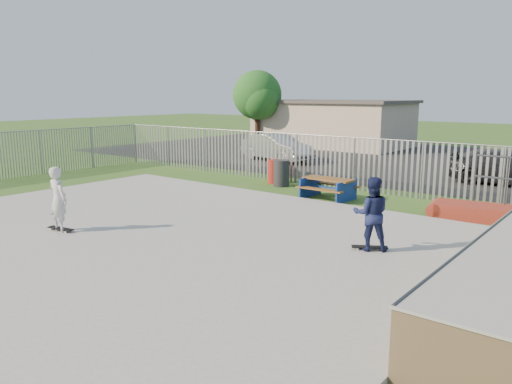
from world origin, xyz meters
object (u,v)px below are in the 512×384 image
Objects in this scene: trash_bin_red at (275,171)px; skater_white at (58,199)px; trash_bin_grey at (281,173)px; tree_left at (257,95)px; car_dark at (508,169)px; picnic_table at (328,188)px; funbox at (475,212)px; car_silver at (277,147)px; skater_navy at (371,214)px.

skater_white is (0.37, -9.76, 0.50)m from trash_bin_red.
tree_left is (-10.55, 11.81, 3.00)m from trash_bin_grey.
tree_left is at bearing 66.33° from car_dark.
picnic_table is 0.39× the size of car_dark.
picnic_table is 1.84× the size of trash_bin_red.
funbox is 6.70m from car_dark.
trash_bin_grey reaches higher than picnic_table.
car_silver is at bearing 141.19° from funbox.
car_silver is (-4.62, 6.01, 0.23)m from trash_bin_grey.
funbox is at bearing -34.94° from tree_left.
skater_navy reaches higher than car_silver.
car_silver is 8.75m from tree_left.
trash_bin_red is 0.22× the size of car_silver.
car_silver is at bearing 125.52° from trash_bin_red.
tree_left is (-18.10, 12.65, 3.31)m from funbox.
skater_navy reaches higher than picnic_table.
trash_bin_red is 9.62m from skater_navy.
tree_left is at bearing 131.77° from trash_bin_grey.
funbox is 7.60m from trash_bin_grey.
car_dark reaches higher than trash_bin_red.
car_silver is 0.99× the size of car_dark.
car_dark is 2.71× the size of skater_white.
trash_bin_red is 6.88m from car_silver.
car_dark is 0.86× the size of tree_left.
trash_bin_red reaches higher than picnic_table.
skater_navy reaches higher than car_dark.
tree_left reaches higher than trash_bin_grey.
trash_bin_grey is at bearing -48.23° from tree_left.
picnic_table is 3.63m from trash_bin_red.
car_dark is at bearing 85.39° from funbox.
trash_bin_red is at bearing -48.95° from tree_left.
car_dark is (-0.57, 6.66, 0.46)m from funbox.
picnic_table is 4.84m from funbox.
trash_bin_red is 15.42m from tree_left.
picnic_table reaches higher than funbox.
car_silver reaches higher than trash_bin_red.
car_dark is at bearing -123.55° from skater_navy.
car_dark is (11.60, -0.18, -0.08)m from car_silver.
car_silver is 0.85× the size of tree_left.
skater_navy is at bearing -45.79° from tree_left.
car_silver is at bearing 127.55° from trash_bin_grey.
car_silver is at bearing -78.44° from skater_navy.
skater_white is (-6.91, -3.48, 0.00)m from skater_navy.
skater_white reaches higher than trash_bin_red.
picnic_table is 0.40× the size of car_silver.
tree_left is at bearing -62.90° from skater_white.
trash_bin_grey is at bearing 125.01° from car_dark.
trash_bin_grey is 16.12m from tree_left.
funbox is 13.97m from car_silver.
trash_bin_red is 0.92× the size of trash_bin_grey.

